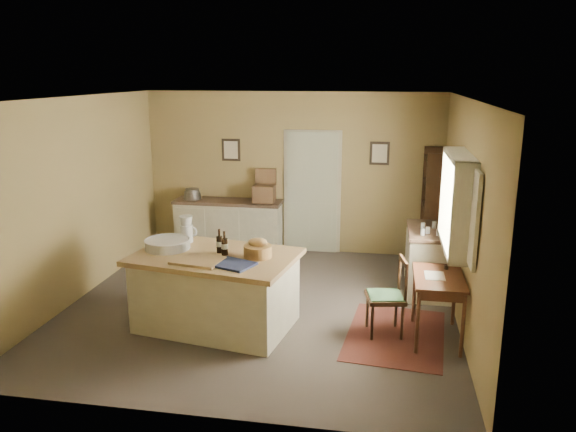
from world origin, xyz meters
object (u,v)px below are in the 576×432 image
object	(u,v)px
work_island	(215,288)
sideboard	(229,224)
right_cabinet	(428,260)
desk_chair	(385,298)
writing_desk	(439,284)
shelving_unit	(436,210)

from	to	relation	value
work_island	sideboard	bearing A→B (deg)	112.16
right_cabinet	work_island	bearing A→B (deg)	-148.55
sideboard	desk_chair	distance (m)	3.82
writing_desk	shelving_unit	world-z (taller)	shelving_unit
sideboard	right_cabinet	size ratio (longest dim) A/B	1.68
work_island	shelving_unit	bearing A→B (deg)	53.72
sideboard	right_cabinet	xyz separation A→B (m)	(3.24, -1.27, -0.02)
writing_desk	work_island	bearing A→B (deg)	-177.76
desk_chair	right_cabinet	world-z (taller)	right_cabinet
right_cabinet	desk_chair	bearing A→B (deg)	-111.81
sideboard	desk_chair	size ratio (longest dim) A/B	2.00
work_island	writing_desk	world-z (taller)	work_island
writing_desk	shelving_unit	distance (m)	2.58
desk_chair	shelving_unit	distance (m)	2.69
right_cabinet	shelving_unit	bearing A→B (deg)	82.06
work_island	sideboard	distance (m)	2.93
right_cabinet	writing_desk	bearing A→B (deg)	-89.99
sideboard	shelving_unit	world-z (taller)	shelving_unit
work_island	desk_chair	world-z (taller)	work_island
work_island	shelving_unit	xyz separation A→B (m)	(2.75, 2.67, 0.45)
right_cabinet	shelving_unit	xyz separation A→B (m)	(0.15, 1.07, 0.47)
writing_desk	shelving_unit	xyz separation A→B (m)	(0.15, 2.56, 0.26)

